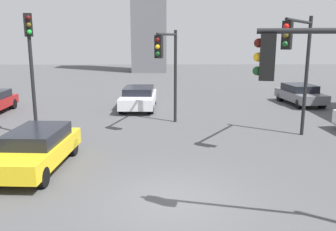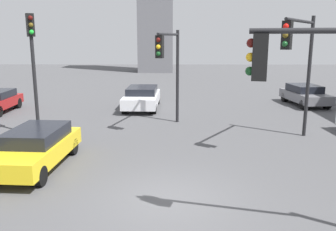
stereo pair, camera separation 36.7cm
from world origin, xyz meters
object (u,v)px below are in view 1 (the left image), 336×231
at_px(traffic_light_3, 168,59).
at_px(car_5, 300,94).
at_px(car_0, 139,97).
at_px(car_1, 36,148).
at_px(traffic_light_0, 299,53).
at_px(traffic_light_2, 30,53).

height_order(traffic_light_3, car_5, traffic_light_3).
bearing_deg(car_0, car_1, -13.38).
xyz_separation_m(traffic_light_0, car_5, (3.90, 9.50, -3.18)).
xyz_separation_m(traffic_light_3, car_5, (9.20, 6.63, -2.79)).
relative_size(traffic_light_3, car_5, 1.11).
bearing_deg(traffic_light_0, traffic_light_2, -64.53).
height_order(traffic_light_3, car_0, traffic_light_3).
xyz_separation_m(traffic_light_0, traffic_light_2, (-11.41, 1.48, -0.05)).
xyz_separation_m(car_0, car_1, (-2.85, -10.79, 0.01)).
distance_m(traffic_light_0, traffic_light_3, 6.04).
relative_size(traffic_light_0, car_0, 1.15).
height_order(car_1, car_5, car_1).
bearing_deg(traffic_light_0, traffic_light_3, -85.54).
bearing_deg(traffic_light_2, traffic_light_3, 73.41).
bearing_deg(traffic_light_3, car_0, -145.03).
relative_size(traffic_light_0, car_1, 1.18).
bearing_deg(traffic_light_0, car_5, -169.45).
xyz_separation_m(traffic_light_2, car_5, (15.31, 8.01, -3.13)).
height_order(traffic_light_2, traffic_light_3, traffic_light_2).
height_order(traffic_light_2, car_1, traffic_light_2).
distance_m(traffic_light_3, car_1, 7.75).
height_order(traffic_light_0, traffic_light_3, traffic_light_0).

